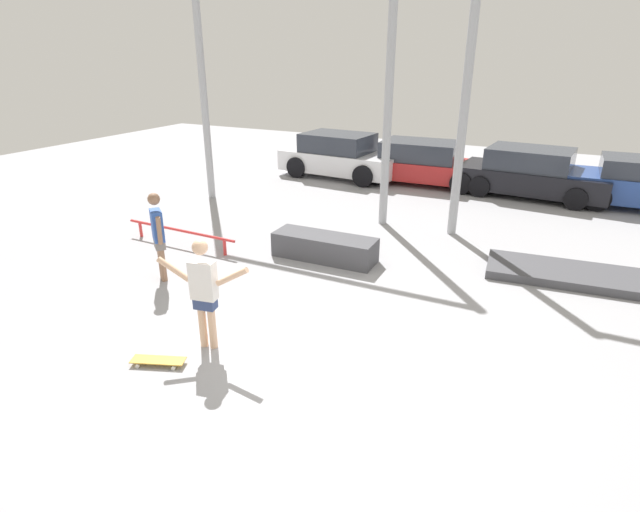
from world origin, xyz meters
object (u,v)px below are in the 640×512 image
Objects in this scene: skateboarder at (204,288)px; parked_car_black at (532,173)px; grind_box at (325,247)px; manual_pad at (566,274)px; grind_rail at (180,232)px; parked_car_white at (340,156)px; bystander at (158,233)px; skateboard at (158,360)px; parked_car_red at (423,163)px.

parked_car_black is at bearing 62.55° from skateboarder.
grind_box is 7.87m from parked_car_black.
grind_rail is at bearing -165.93° from manual_pad.
parked_car_white is (-2.75, 6.84, 0.44)m from grind_box.
bystander is (-2.27, -2.26, 0.68)m from grind_box.
skateboard is 0.27× the size of manual_pad.
grind_box is (0.04, 3.74, -0.68)m from skateboarder.
bystander reaches higher than manual_pad.
bystander reaches higher than grind_rail.
parked_car_red is (2.76, 0.38, -0.05)m from parked_car_white.
manual_pad is (4.90, 5.61, 0.02)m from skateboard.
skateboarder is 6.77m from manual_pad.
bystander is at bearing -135.19° from grind_box.
manual_pad is at bearing 14.07° from grind_rail.
grind_box is 4.68m from manual_pad.
parked_car_white is (0.43, 7.57, 0.39)m from grind_rail.
grind_rail is at bearing -124.58° from parked_car_black.
skateboarder is 0.78× the size of grind_box.
manual_pad is 0.66× the size of parked_car_red.
parked_car_red reaches higher than grind_rail.
grind_rail is 7.59m from parked_car_white.
skateboarder is at bearing -90.64° from grind_box.
parked_car_black is at bearing 7.11° from parked_car_white.
bystander is (0.48, -9.09, 0.24)m from parked_car_white.
parked_car_black reaches higher than parked_car_red.
bystander is (-6.80, -3.45, 0.85)m from manual_pad.
parked_car_red reaches higher than manual_pad.
skateboard is 0.36× the size of grind_box.
grind_rail is at bearing -20.27° from bystander.
skateboarder reaches higher than manual_pad.
grind_box is 0.72× the size of grind_rail.
parked_car_white is 2.79m from parked_car_red.
parked_car_black is at bearing -81.55° from bystander.
manual_pad is 6.10m from parked_car_black.
skateboarder is 0.39× the size of parked_car_black.
bystander is at bearing 136.07° from skateboarder.
manual_pad is at bearing -113.98° from bystander.
parked_car_black is at bearing 65.26° from grind_box.
parked_car_white is at bearing 142.20° from manual_pad.
grind_box is at bearing -91.88° from parked_car_red.
bystander is at bearing -105.34° from parked_car_red.
grind_rail is at bearing -88.99° from parked_car_white.
bystander is at bearing -59.34° from grind_rail.
parked_car_white reaches higher than parked_car_black.
skateboard is at bearing -73.86° from parked_car_white.
parked_car_red is at bearing -176.57° from parked_car_black.
parked_car_white is at bearing 111.91° from grind_box.
bystander reaches higher than grind_box.
skateboarder is at bearing -92.06° from parked_car_red.
skateboard is at bearing -131.15° from manual_pad.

